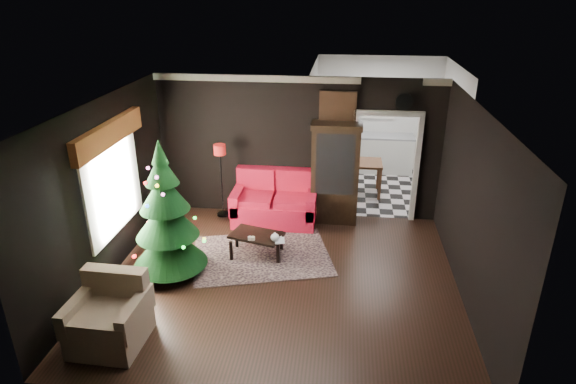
# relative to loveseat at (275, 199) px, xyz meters

# --- Properties ---
(floor) EXTENTS (5.50, 5.50, 0.00)m
(floor) POSITION_rel_loveseat_xyz_m (0.40, -2.05, -0.50)
(floor) COLOR black
(floor) RESTS_ON ground
(ceiling) EXTENTS (5.50, 5.50, 0.00)m
(ceiling) POSITION_rel_loveseat_xyz_m (0.40, -2.05, 2.30)
(ceiling) COLOR white
(ceiling) RESTS_ON ground
(wall_back) EXTENTS (5.50, 0.00, 5.50)m
(wall_back) POSITION_rel_loveseat_xyz_m (0.40, 0.45, 0.90)
(wall_back) COLOR black
(wall_back) RESTS_ON ground
(wall_front) EXTENTS (5.50, 0.00, 5.50)m
(wall_front) POSITION_rel_loveseat_xyz_m (0.40, -4.55, 0.90)
(wall_front) COLOR black
(wall_front) RESTS_ON ground
(wall_left) EXTENTS (0.00, 5.50, 5.50)m
(wall_left) POSITION_rel_loveseat_xyz_m (-2.35, -2.05, 0.90)
(wall_left) COLOR black
(wall_left) RESTS_ON ground
(wall_right) EXTENTS (0.00, 5.50, 5.50)m
(wall_right) POSITION_rel_loveseat_xyz_m (3.15, -2.05, 0.90)
(wall_right) COLOR black
(wall_right) RESTS_ON ground
(doorway) EXTENTS (1.10, 0.10, 2.10)m
(doorway) POSITION_rel_loveseat_xyz_m (2.10, 0.45, 0.55)
(doorway) COLOR white
(doorway) RESTS_ON ground
(left_window) EXTENTS (0.05, 1.60, 1.40)m
(left_window) POSITION_rel_loveseat_xyz_m (-2.31, -1.85, 0.95)
(left_window) COLOR white
(left_window) RESTS_ON wall_left
(valance) EXTENTS (0.12, 2.10, 0.35)m
(valance) POSITION_rel_loveseat_xyz_m (-2.23, -1.85, 1.77)
(valance) COLOR brown
(valance) RESTS_ON wall_left
(kitchen_floor) EXTENTS (3.00, 3.00, 0.00)m
(kitchen_floor) POSITION_rel_loveseat_xyz_m (2.10, 1.95, -0.50)
(kitchen_floor) COLOR silver
(kitchen_floor) RESTS_ON ground
(kitchen_window) EXTENTS (0.70, 0.06, 0.70)m
(kitchen_window) POSITION_rel_loveseat_xyz_m (2.10, 3.40, 1.20)
(kitchen_window) COLOR white
(kitchen_window) RESTS_ON ground
(rug) EXTENTS (2.67, 2.23, 0.01)m
(rug) POSITION_rel_loveseat_xyz_m (-0.04, -1.34, -0.49)
(rug) COLOR #573847
(rug) RESTS_ON ground
(loveseat) EXTENTS (1.70, 0.90, 1.00)m
(loveseat) POSITION_rel_loveseat_xyz_m (0.00, 0.00, 0.00)
(loveseat) COLOR maroon
(loveseat) RESTS_ON ground
(curio_cabinet) EXTENTS (0.90, 0.45, 1.90)m
(curio_cabinet) POSITION_rel_loveseat_xyz_m (1.15, 0.22, 0.45)
(curio_cabinet) COLOR black
(curio_cabinet) RESTS_ON ground
(floor_lamp) EXTENTS (0.32, 0.32, 1.47)m
(floor_lamp) POSITION_rel_loveseat_xyz_m (-1.04, -0.01, 0.33)
(floor_lamp) COLOR black
(floor_lamp) RESTS_ON ground
(christmas_tree) EXTENTS (1.54, 1.54, 2.25)m
(christmas_tree) POSITION_rel_loveseat_xyz_m (-1.41, -2.01, 0.55)
(christmas_tree) COLOR black
(christmas_tree) RESTS_ON ground
(armchair) EXTENTS (0.94, 0.94, 0.93)m
(armchair) POSITION_rel_loveseat_xyz_m (-1.62, -3.75, -0.04)
(armchair) COLOR #C9BA7A
(armchair) RESTS_ON ground
(coffee_table) EXTENTS (0.98, 0.74, 0.39)m
(coffee_table) POSITION_rel_loveseat_xyz_m (-0.12, -1.31, -0.29)
(coffee_table) COLOR black
(coffee_table) RESTS_ON rug
(teapot) EXTENTS (0.16, 0.16, 0.15)m
(teapot) POSITION_rel_loveseat_xyz_m (0.22, -1.52, -0.02)
(teapot) COLOR white
(teapot) RESTS_ON coffee_table
(cup_a) EXTENTS (0.08, 0.08, 0.06)m
(cup_a) POSITION_rel_loveseat_xyz_m (-0.20, -1.52, -0.07)
(cup_a) COLOR beige
(cup_a) RESTS_ON coffee_table
(cup_b) EXTENTS (0.09, 0.09, 0.06)m
(cup_b) POSITION_rel_loveseat_xyz_m (-0.15, -1.52, -0.07)
(cup_b) COLOR beige
(cup_b) RESTS_ON coffee_table
(book) EXTENTS (0.16, 0.04, 0.22)m
(book) POSITION_rel_loveseat_xyz_m (0.22, -1.52, 0.01)
(book) COLOR tan
(book) RESTS_ON coffee_table
(wall_clock) EXTENTS (0.32, 0.32, 0.06)m
(wall_clock) POSITION_rel_loveseat_xyz_m (2.35, 0.40, 1.88)
(wall_clock) COLOR white
(wall_clock) RESTS_ON wall_back
(painting) EXTENTS (0.62, 0.05, 0.52)m
(painting) POSITION_rel_loveseat_xyz_m (1.15, 0.41, 1.75)
(painting) COLOR tan
(painting) RESTS_ON wall_back
(kitchen_counter) EXTENTS (1.80, 0.60, 0.90)m
(kitchen_counter) POSITION_rel_loveseat_xyz_m (2.10, 3.15, -0.05)
(kitchen_counter) COLOR white
(kitchen_counter) RESTS_ON ground
(kitchen_table) EXTENTS (0.70, 0.70, 0.75)m
(kitchen_table) POSITION_rel_loveseat_xyz_m (1.80, 1.65, -0.12)
(kitchen_table) COLOR brown
(kitchen_table) RESTS_ON ground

